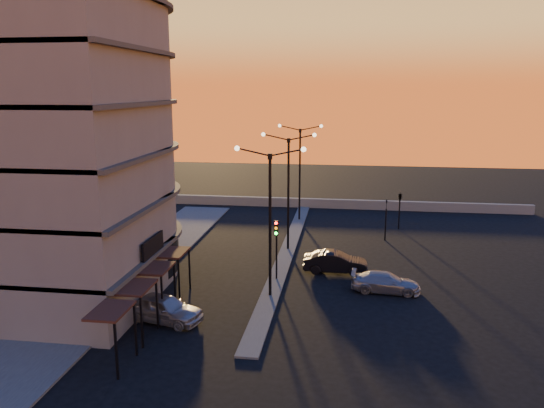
{
  "coord_description": "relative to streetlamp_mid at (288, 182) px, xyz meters",
  "views": [
    {
      "loc": [
        4.58,
        -31.1,
        12.86
      ],
      "look_at": [
        -0.9,
        7.14,
        4.42
      ],
      "focal_mm": 35.0,
      "sensor_mm": 36.0,
      "label": 1
    }
  ],
  "objects": [
    {
      "name": "ground",
      "position": [
        0.0,
        -10.0,
        -5.59
      ],
      "size": [
        120.0,
        120.0,
        0.0
      ],
      "primitive_type": "plane",
      "color": "black",
      "rests_on": "ground"
    },
    {
      "name": "sidewalk_west",
      "position": [
        -10.5,
        -6.0,
        -5.53
      ],
      "size": [
        5.0,
        40.0,
        0.12
      ],
      "primitive_type": "cube",
      "color": "#4B4B49",
      "rests_on": "ground"
    },
    {
      "name": "median",
      "position": [
        0.0,
        0.0,
        -5.53
      ],
      "size": [
        1.2,
        36.0,
        0.12
      ],
      "primitive_type": "cube",
      "color": "#4B4B49",
      "rests_on": "ground"
    },
    {
      "name": "parapet",
      "position": [
        2.0,
        16.0,
        -5.09
      ],
      "size": [
        44.0,
        0.5,
        1.0
      ],
      "primitive_type": "cube",
      "color": "slate",
      "rests_on": "ground"
    },
    {
      "name": "building",
      "position": [
        -14.0,
        -9.97,
        6.32
      ],
      "size": [
        14.35,
        17.08,
        25.0
      ],
      "color": "slate",
      "rests_on": "ground"
    },
    {
      "name": "streetlamp_near",
      "position": [
        0.0,
        -10.0,
        0.0
      ],
      "size": [
        4.32,
        0.32,
        9.51
      ],
      "color": "black",
      "rests_on": "ground"
    },
    {
      "name": "streetlamp_mid",
      "position": [
        0.0,
        0.0,
        0.0
      ],
      "size": [
        4.32,
        0.32,
        9.51
      ],
      "color": "black",
      "rests_on": "ground"
    },
    {
      "name": "streetlamp_far",
      "position": [
        0.0,
        10.0,
        0.0
      ],
      "size": [
        4.32,
        0.32,
        9.51
      ],
      "color": "black",
      "rests_on": "ground"
    },
    {
      "name": "traffic_light_main",
      "position": [
        0.0,
        -7.13,
        -2.7
      ],
      "size": [
        0.28,
        0.44,
        4.25
      ],
      "color": "black",
      "rests_on": "ground"
    },
    {
      "name": "signal_east_a",
      "position": [
        8.0,
        4.0,
        -3.66
      ],
      "size": [
        0.13,
        0.16,
        3.6
      ],
      "color": "black",
      "rests_on": "ground"
    },
    {
      "name": "signal_east_b",
      "position": [
        9.5,
        8.0,
        -2.49
      ],
      "size": [
        0.42,
        1.99,
        3.6
      ],
      "color": "black",
      "rests_on": "ground"
    },
    {
      "name": "car_hatchback",
      "position": [
        -5.42,
        -14.43,
        -4.81
      ],
      "size": [
        4.9,
        2.91,
        1.56
      ],
      "primitive_type": "imported",
      "rotation": [
        0.0,
        0.0,
        1.33
      ],
      "color": "#A3A5AA",
      "rests_on": "ground"
    },
    {
      "name": "car_sedan",
      "position": [
        3.95,
        -4.83,
        -4.85
      ],
      "size": [
        4.55,
        1.61,
        1.49
      ],
      "primitive_type": "imported",
      "rotation": [
        0.0,
        0.0,
        1.58
      ],
      "color": "black",
      "rests_on": "ground"
    },
    {
      "name": "car_wagon",
      "position": [
        7.26,
        -8.12,
        -4.95
      ],
      "size": [
        4.52,
        2.07,
        1.28
      ],
      "primitive_type": "imported",
      "rotation": [
        0.0,
        0.0,
        1.51
      ],
      "color": "#96979D",
      "rests_on": "ground"
    }
  ]
}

